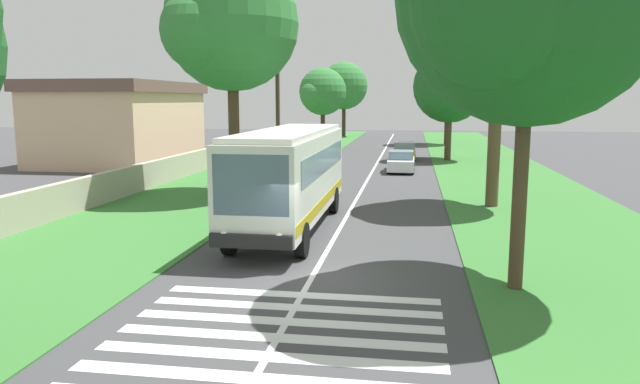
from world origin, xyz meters
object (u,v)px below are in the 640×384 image
roadside_tree_left_0 (322,93)px  utility_pole (278,107)px  trailing_car_0 (401,162)px  roadside_tree_right_1 (447,66)px  roadside_building (121,122)px  roadside_tree_left_1 (342,87)px  coach_bus (291,172)px  trailing_car_1 (404,151)px  roadside_tree_left_2 (230,27)px  roadside_tree_right_3 (448,89)px  roadside_tree_right_0 (496,30)px

roadside_tree_left_0 → utility_pole: bearing=-177.2°
trailing_car_0 → roadside_tree_right_1: roadside_tree_right_1 is taller
roadside_building → roadside_tree_left_1: bearing=-20.8°
trailing_car_0 → roadside_tree_left_0: (17.20, 8.03, 4.81)m
roadside_tree_left_0 → coach_bus: bearing=-173.2°
trailing_car_1 → roadside_tree_left_2: roadside_tree_left_2 is taller
roadside_tree_left_2 → roadside_tree_right_3: (19.63, -11.65, -2.62)m
roadside_building → utility_pole: bearing=-124.4°
coach_bus → roadside_tree_right_1: (44.31, -7.89, 6.23)m
trailing_car_0 → roadside_tree_right_1: (25.58, -4.17, 7.71)m
roadside_tree_right_1 → roadside_tree_left_1: bearing=47.1°
utility_pole → roadside_tree_left_2: bearing=161.4°
trailing_car_1 → trailing_car_0: bearing=179.2°
coach_bus → utility_pole: (11.48, 3.11, 2.24)m
trailing_car_0 → roadside_tree_left_2: 16.01m
trailing_car_1 → roadside_building: bearing=104.1°
roadside_tree_left_0 → roadside_tree_right_1: 15.09m
roadside_tree_left_0 → roadside_tree_left_1: 20.11m
roadside_tree_left_1 → roadside_tree_left_2: 48.72m
coach_bus → utility_pole: 12.10m
roadside_tree_right_0 → roadside_tree_right_3: 21.06m
roadside_tree_right_0 → utility_pole: roadside_tree_right_0 is taller
roadside_tree_left_1 → utility_pole: size_ratio=1.15×
roadside_tree_right_0 → roadside_tree_left_0: bearing=22.3°
roadside_building → trailing_car_0: bearing=-97.5°
roadside_tree_right_1 → utility_pole: bearing=161.5°
roadside_tree_left_2 → roadside_tree_right_3: size_ratio=1.35×
roadside_tree_left_2 → utility_pole: (4.15, -1.40, -3.92)m
roadside_tree_right_0 → utility_pole: bearing=63.7°
roadside_tree_left_0 → roadside_building: bearing=136.8°
roadside_tree_left_0 → roadside_tree_right_3: 14.55m
trailing_car_0 → roadside_tree_left_2: size_ratio=0.37×
roadside_tree_left_0 → roadside_building: size_ratio=0.57×
trailing_car_0 → roadside_tree_right_3: bearing=-22.6°
trailing_car_0 → trailing_car_1: same height
roadside_tree_right_0 → utility_pole: (5.46, 11.04, -3.44)m
roadside_tree_right_3 → roadside_tree_right_0: bearing=-177.8°
trailing_car_1 → utility_pole: (-15.50, 6.94, 3.72)m
roadside_tree_right_3 → roadside_tree_left_2: bearing=149.3°
roadside_tree_right_0 → roadside_tree_right_1: size_ratio=0.93×
roadside_tree_right_1 → roadside_tree_right_3: bearing=177.5°
roadside_tree_left_1 → utility_pole: 44.61m
roadside_tree_left_0 → roadside_tree_right_3: (-8.97, -11.45, 0.22)m
trailing_car_0 → roadside_tree_left_0: roadside_tree_left_0 is taller
trailing_car_0 → utility_pole: (-7.25, 6.83, 3.72)m
trailing_car_0 → utility_pole: bearing=136.7°
trailing_car_1 → utility_pole: bearing=155.9°
trailing_car_1 → roadside_tree_left_2: size_ratio=0.37×
roadside_tree_right_0 → utility_pole: size_ratio=1.29×
trailing_car_1 → roadside_tree_right_0: size_ratio=0.40×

